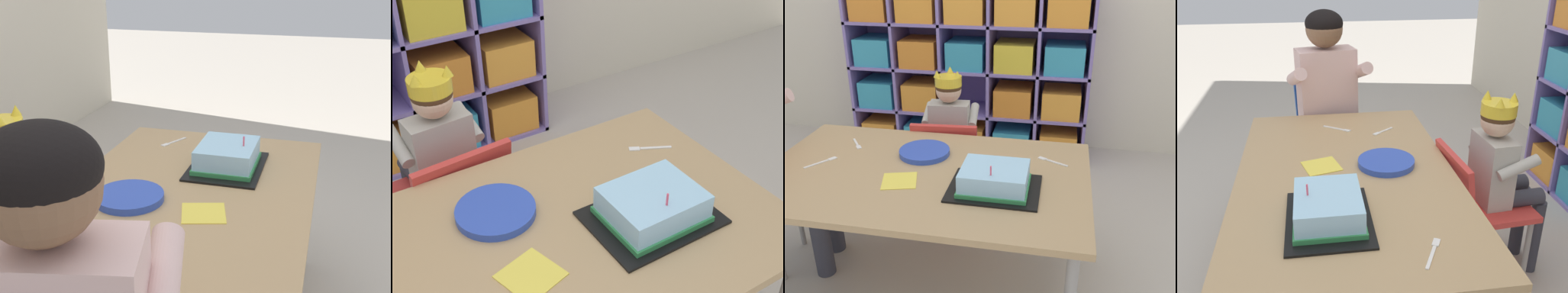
{
  "view_description": "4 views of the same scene",
  "coord_description": "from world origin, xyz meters",
  "views": [
    {
      "loc": [
        -1.39,
        -0.43,
        1.28
      ],
      "look_at": [
        0.16,
        -0.0,
        0.68
      ],
      "focal_mm": 46.11,
      "sensor_mm": 36.0,
      "label": 1
    },
    {
      "loc": [
        -0.46,
        -0.97,
        1.57
      ],
      "look_at": [
        0.18,
        0.04,
        0.77
      ],
      "focal_mm": 51.05,
      "sensor_mm": 36.0,
      "label": 2
    },
    {
      "loc": [
        0.53,
        -1.51,
        1.4
      ],
      "look_at": [
        0.23,
        0.03,
        0.68
      ],
      "focal_mm": 40.08,
      "sensor_mm": 36.0,
      "label": 3
    },
    {
      "loc": [
        1.46,
        -0.11,
        1.32
      ],
      "look_at": [
        0.16,
        0.08,
        0.73
      ],
      "focal_mm": 39.76,
      "sensor_mm": 36.0,
      "label": 4
    }
  ],
  "objects": [
    {
      "name": "paper_plate_stack",
      "position": [
        -0.05,
        0.16,
        0.57
      ],
      "size": [
        0.22,
        0.22,
        0.02
      ],
      "primitive_type": "cylinder",
      "color": "blue",
      "rests_on": "activity_table"
    },
    {
      "name": "fork_near_cake_tray",
      "position": [
        -0.39,
        0.2,
        0.56
      ],
      "size": [
        0.09,
        0.11,
        0.0
      ],
      "rotation": [
        0.0,
        0.0,
        2.23
      ],
      "color": "white",
      "rests_on": "activity_table"
    },
    {
      "name": "paper_napkin_square",
      "position": [
        -0.07,
        -0.09,
        0.56
      ],
      "size": [
        0.16,
        0.16,
        0.0
      ],
      "primitive_type": "cube",
      "rotation": [
        0.0,
        0.0,
        0.28
      ],
      "color": "#F4DB4C",
      "rests_on": "activity_table"
    },
    {
      "name": "birthday_cake_on_tray",
      "position": [
        0.31,
        -0.08,
        0.59
      ],
      "size": [
        0.35,
        0.27,
        0.13
      ],
      "color": "black",
      "rests_on": "activity_table"
    },
    {
      "name": "fork_by_napkin",
      "position": [
        0.51,
        0.2,
        0.56
      ],
      "size": [
        0.13,
        0.08,
        0.0
      ],
      "rotation": [
        0.0,
        0.0,
        5.81
      ],
      "color": "white",
      "rests_on": "activity_table"
    },
    {
      "name": "activity_table",
      "position": [
        0.0,
        0.0,
        0.51
      ],
      "size": [
        1.34,
        0.82,
        0.56
      ],
      "color": "tan",
      "rests_on": "ground"
    },
    {
      "name": "fork_near_child_seat",
      "position": [
        -0.45,
        0.0,
        0.56
      ],
      "size": [
        0.1,
        0.13,
        0.0
      ],
      "rotation": [
        0.0,
        0.0,
        4.11
      ],
      "color": "white",
      "rests_on": "activity_table"
    },
    {
      "name": "classroom_chair_blue",
      "position": [
        -0.04,
        0.55,
        0.36
      ],
      "size": [
        0.39,
        0.37,
        0.59
      ],
      "rotation": [
        0.0,
        0.0,
        3.22
      ],
      "color": "red",
      "rests_on": "ground"
    },
    {
      "name": "child_with_crown",
      "position": [
        -0.05,
        0.65,
        0.51
      ],
      "size": [
        0.31,
        0.31,
        0.83
      ],
      "rotation": [
        0.0,
        0.0,
        3.22
      ],
      "color": "#B2ADA3",
      "rests_on": "ground"
    }
  ]
}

